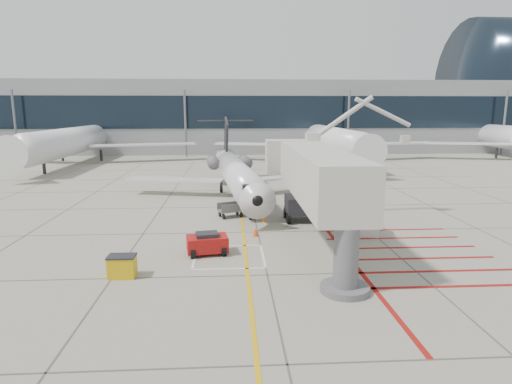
{
  "coord_description": "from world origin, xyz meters",
  "views": [
    {
      "loc": [
        -1.83,
        -25.03,
        8.51
      ],
      "look_at": [
        0.0,
        6.0,
        2.5
      ],
      "focal_mm": 30.0,
      "sensor_mm": 36.0,
      "label": 1
    }
  ],
  "objects": [
    {
      "name": "terminal_glass_band",
      "position": [
        10.0,
        55.95,
        8.0
      ],
      "size": [
        180.0,
        0.1,
        6.0
      ],
      "primitive_type": "cube",
      "color": "black",
      "rests_on": "ground_plane"
    },
    {
      "name": "spill_bin",
      "position": [
        -7.49,
        -3.79,
        0.59
      ],
      "size": [
        1.36,
        0.92,
        1.17
      ],
      "primitive_type": null,
      "rotation": [
        0.0,
        0.0,
        -0.01
      ],
      "color": "gold",
      "rests_on": "ground_plane"
    },
    {
      "name": "baggage_cart",
      "position": [
        -1.92,
        8.44,
        0.6
      ],
      "size": [
        2.19,
        1.78,
        1.2
      ],
      "primitive_type": null,
      "rotation": [
        0.0,
        0.0,
        0.35
      ],
      "color": "#55555A",
      "rests_on": "ground_plane"
    },
    {
      "name": "jet_bridge",
      "position": [
        3.53,
        0.64,
        4.04
      ],
      "size": [
        9.7,
        20.28,
        8.09
      ],
      "primitive_type": null,
      "rotation": [
        0.0,
        0.0,
        -0.01
      ],
      "color": "beige",
      "rests_on": "ground_plane"
    },
    {
      "name": "regional_jet",
      "position": [
        -1.02,
        14.16,
        3.72
      ],
      "size": [
        25.22,
        30.47,
        7.43
      ],
      "primitive_type": null,
      "rotation": [
        0.0,
        0.0,
        0.1
      ],
      "color": "silver",
      "rests_on": "ground_plane"
    },
    {
      "name": "pushback_tug",
      "position": [
        -3.3,
        -0.45,
        0.7
      ],
      "size": [
        2.61,
        1.87,
        1.4
      ],
      "primitive_type": null,
      "rotation": [
        0.0,
        0.0,
        0.17
      ],
      "color": "#A61110",
      "rests_on": "ground_plane"
    },
    {
      "name": "bg_aircraft_c",
      "position": [
        14.62,
        46.0,
        6.37
      ],
      "size": [
        38.22,
        42.46,
        12.74
      ],
      "primitive_type": null,
      "color": "silver",
      "rests_on": "ground_plane"
    },
    {
      "name": "ground_power_unit",
      "position": [
        7.03,
        2.88,
        0.93
      ],
      "size": [
        2.57,
        1.82,
        1.86
      ],
      "primitive_type": null,
      "rotation": [
        0.0,
        0.0,
        -0.21
      ],
      "color": "beige",
      "rests_on": "ground_plane"
    },
    {
      "name": "cone_nose",
      "position": [
        -0.2,
        3.07,
        0.28
      ],
      "size": [
        0.4,
        0.4,
        0.56
      ],
      "primitive_type": "cone",
      "color": "#E1450B",
      "rests_on": "ground_plane"
    },
    {
      "name": "terminal_building",
      "position": [
        10.0,
        70.0,
        7.0
      ],
      "size": [
        180.0,
        28.0,
        14.0
      ],
      "primitive_type": "cube",
      "color": "gray",
      "rests_on": "ground_plane"
    },
    {
      "name": "cone_side",
      "position": [
        0.62,
        6.73,
        0.23
      ],
      "size": [
        0.34,
        0.34,
        0.47
      ],
      "primitive_type": "cone",
      "color": "orange",
      "rests_on": "ground_plane"
    },
    {
      "name": "ground_plane",
      "position": [
        0.0,
        0.0,
        0.0
      ],
      "size": [
        260.0,
        260.0,
        0.0
      ],
      "primitive_type": "plane",
      "color": "#9E9B88",
      "rests_on": "ground"
    },
    {
      "name": "bg_aircraft_b",
      "position": [
        -26.82,
        46.0,
        6.36
      ],
      "size": [
        38.15,
        42.39,
        12.72
      ],
      "primitive_type": null,
      "color": "silver",
      "rests_on": "ground_plane"
    }
  ]
}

